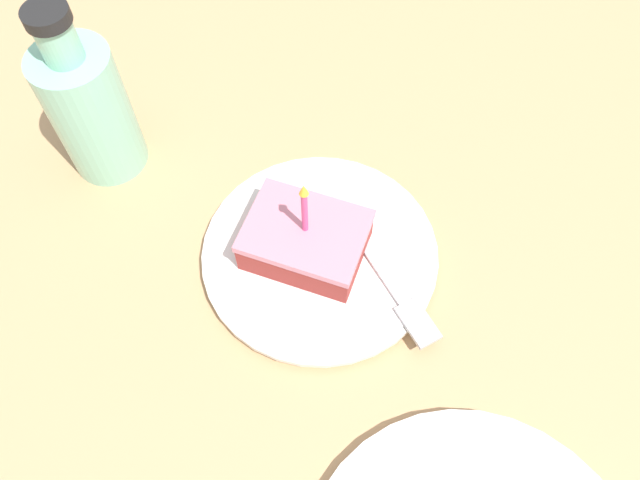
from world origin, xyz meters
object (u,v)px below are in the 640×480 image
object	(u,v)px
fork	(391,284)
plate	(320,254)
cake_slice	(306,240)
bottle	(89,108)

from	to	relation	value
fork	plate	bearing A→B (deg)	-99.21
cake_slice	fork	bearing A→B (deg)	84.94
plate	fork	distance (m)	0.08
cake_slice	plate	bearing A→B (deg)	109.23
plate	cake_slice	world-z (taller)	cake_slice
bottle	fork	bearing A→B (deg)	80.66
plate	cake_slice	distance (m)	0.03
cake_slice	fork	xyz separation A→B (m)	(0.01, 0.09, -0.02)
bottle	cake_slice	bearing A→B (deg)	79.14
cake_slice	bottle	size ratio (longest dim) A/B	0.56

